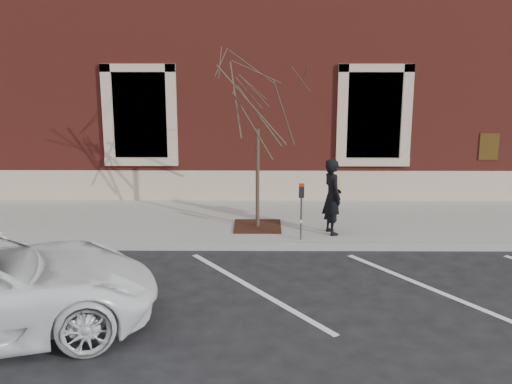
{
  "coord_description": "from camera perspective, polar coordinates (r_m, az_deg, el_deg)",
  "views": [
    {
      "loc": [
        0.11,
        -12.9,
        4.49
      ],
      "look_at": [
        0.0,
        0.6,
        1.1
      ],
      "focal_mm": 45.0,
      "sensor_mm": 36.0,
      "label": 1
    }
  ],
  "objects": [
    {
      "name": "sapling",
      "position": [
        14.08,
        0.14,
        8.1
      ],
      "size": [
        2.46,
        2.46,
        4.1
      ],
      "color": "#48342B",
      "rests_on": "sidewalk_near"
    },
    {
      "name": "man",
      "position": [
        14.07,
        6.79,
        -0.41
      ],
      "size": [
        0.56,
        0.7,
        1.67
      ],
      "primitive_type": "imported",
      "rotation": [
        0.0,
        0.0,
        1.86
      ],
      "color": "black",
      "rests_on": "sidewalk_near"
    },
    {
      "name": "parking_meter",
      "position": [
        13.57,
        4.05,
        -0.81
      ],
      "size": [
        0.11,
        0.09,
        1.23
      ],
      "rotation": [
        0.0,
        0.0,
        -0.24
      ],
      "color": "#595B60",
      "rests_on": "sidewalk_near"
    },
    {
      "name": "ground",
      "position": [
        13.65,
        -0.02,
        -5.1
      ],
      "size": [
        120.0,
        120.0,
        0.0
      ],
      "primitive_type": "plane",
      "color": "#28282B",
      "rests_on": "ground"
    },
    {
      "name": "sidewalk_near",
      "position": [
        15.3,
        0.03,
        -2.68
      ],
      "size": [
        40.0,
        3.5,
        0.15
      ],
      "primitive_type": "cube",
      "color": "#9E9C94",
      "rests_on": "ground"
    },
    {
      "name": "curb_near",
      "position": [
        13.58,
        -0.02,
        -4.87
      ],
      "size": [
        40.0,
        0.12,
        0.15
      ],
      "primitive_type": "cube",
      "color": "#9E9E99",
      "rests_on": "ground"
    },
    {
      "name": "building_civic",
      "position": [
        20.64,
        0.16,
        12.72
      ],
      "size": [
        40.0,
        8.62,
        8.0
      ],
      "color": "maroon",
      "rests_on": "ground"
    },
    {
      "name": "parking_stripes",
      "position": [
        11.6,
        -0.11,
        -8.66
      ],
      "size": [
        28.0,
        4.4,
        0.01
      ],
      "primitive_type": null,
      "color": "silver",
      "rests_on": "ground"
    },
    {
      "name": "tree_grate",
      "position": [
        14.66,
        0.13,
        -3.07
      ],
      "size": [
        1.07,
        1.07,
        0.03
      ],
      "primitive_type": "cube",
      "color": "#3A1D12",
      "rests_on": "sidewalk_near"
    }
  ]
}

